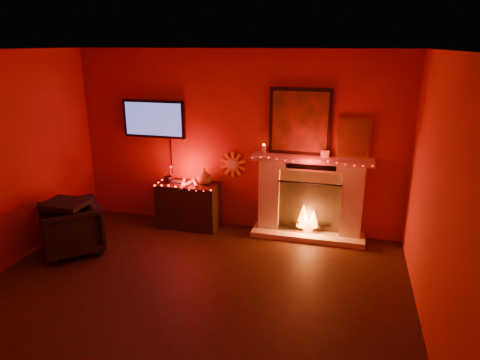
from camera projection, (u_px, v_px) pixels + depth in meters
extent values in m
plane|color=black|center=(175.00, 317.00, 4.53)|extent=(5.00, 5.00, 0.00)
plane|color=#BFB1A9|center=(161.00, 51.00, 3.70)|extent=(5.00, 5.00, 0.00)
plane|color=#A12E1A|center=(236.00, 142.00, 6.42)|extent=(5.00, 0.00, 5.00)
plane|color=#A12E1A|center=(450.00, 223.00, 3.52)|extent=(0.00, 5.00, 5.00)
cube|color=#F6E9CF|center=(307.00, 235.00, 6.36)|extent=(1.65, 0.40, 0.08)
cube|color=#F6E9CF|center=(270.00, 197.00, 6.43)|extent=(0.30, 0.22, 0.95)
cube|color=#F6E9CF|center=(352.00, 204.00, 6.14)|extent=(0.30, 0.22, 0.95)
cube|color=#F6E9CF|center=(312.00, 165.00, 6.12)|extent=(1.50, 0.22, 0.14)
cube|color=#F6E9CF|center=(312.00, 159.00, 6.03)|extent=(1.72, 0.34, 0.06)
cube|color=#8A6950|center=(310.00, 199.00, 6.34)|extent=(0.90, 0.10, 0.95)
cube|color=black|center=(309.00, 209.00, 6.20)|extent=(0.90, 0.02, 0.78)
cylinder|color=black|center=(301.00, 227.00, 6.41)|extent=(0.55, 0.09, 0.09)
cylinder|color=black|center=(314.00, 224.00, 6.37)|extent=(0.51, 0.18, 0.08)
cone|color=orange|center=(303.00, 215.00, 6.35)|extent=(0.20, 0.20, 0.34)
cone|color=orange|center=(313.00, 218.00, 6.33)|extent=(0.16, 0.16, 0.26)
sphere|color=#FF3F07|center=(308.00, 226.00, 6.38)|extent=(0.18, 0.18, 0.18)
cube|color=black|center=(300.00, 122.00, 6.05)|extent=(0.88, 0.05, 0.95)
cube|color=#B84218|center=(300.00, 122.00, 6.03)|extent=(0.78, 0.01, 0.85)
cube|color=gold|center=(353.00, 138.00, 5.94)|extent=(0.46, 0.04, 0.56)
cube|color=#B57C29|center=(353.00, 138.00, 5.92)|extent=(0.38, 0.01, 0.48)
cylinder|color=beige|center=(264.00, 149.00, 6.22)|extent=(0.07, 0.07, 0.12)
cube|color=beige|center=(325.00, 154.00, 5.99)|extent=(0.12, 0.01, 0.10)
cube|color=black|center=(154.00, 119.00, 6.60)|extent=(1.00, 0.06, 0.58)
cube|color=#4455B0|center=(153.00, 119.00, 6.57)|extent=(0.92, 0.01, 0.50)
cylinder|color=black|center=(171.00, 158.00, 6.74)|extent=(0.02, 0.02, 0.66)
cylinder|color=gold|center=(233.00, 164.00, 6.52)|extent=(0.20, 0.03, 0.20)
cylinder|color=beige|center=(232.00, 165.00, 6.51)|extent=(0.13, 0.01, 0.13)
cube|color=black|center=(189.00, 205.00, 6.67)|extent=(0.93, 0.47, 0.71)
imported|color=brown|center=(204.00, 176.00, 6.51)|extent=(0.24, 0.24, 0.25)
imported|color=black|center=(168.00, 180.00, 6.57)|extent=(0.13, 0.13, 0.11)
cylinder|color=beige|center=(183.00, 183.00, 6.53)|extent=(0.16, 0.38, 0.05)
cylinder|color=beige|center=(186.00, 185.00, 6.43)|extent=(0.10, 0.38, 0.05)
cylinder|color=beige|center=(195.00, 183.00, 6.52)|extent=(0.23, 0.35, 0.05)
cube|color=#5B201A|center=(176.00, 184.00, 6.50)|extent=(0.20, 0.14, 0.03)
cube|color=#1C2942|center=(177.00, 182.00, 6.50)|extent=(0.17, 0.12, 0.02)
imported|color=black|center=(71.00, 228.00, 5.84)|extent=(1.07, 1.07, 0.70)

